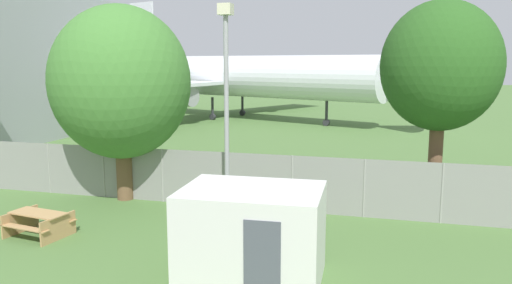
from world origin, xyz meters
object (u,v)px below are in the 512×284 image
Objects in this scene: picnic_bench_near_cabin at (39,221)px; tree_behind_benches at (441,67)px; portable_cabin at (252,234)px; tree_left_of_cabin at (121,83)px; airplane at (236,77)px.

picnic_bench_near_cabin is 14.18m from tree_behind_benches.
portable_cabin is at bearing -9.92° from picnic_bench_near_cabin.
picnic_bench_near_cabin is 0.26× the size of tree_left_of_cabin.
tree_left_of_cabin is (0.44, 4.52, 4.10)m from picnic_bench_near_cabin.
tree_behind_benches reaches higher than portable_cabin.
tree_behind_benches is (11.61, 1.27, 0.62)m from tree_left_of_cabin.
airplane is at bearing 96.44° from picnic_bench_near_cabin.
airplane is 4.77× the size of tree_left_of_cabin.
portable_cabin is 0.47× the size of tree_behind_benches.
picnic_bench_near_cabin is (-7.24, 1.27, -0.69)m from portable_cabin.
airplane is at bearing 98.34° from tree_left_of_cabin.
portable_cabin is 7.39m from picnic_bench_near_cabin.
airplane is 10.16× the size of portable_cabin.
tree_behind_benches is at bearing 6.23° from tree_left_of_cabin.
tree_behind_benches is (15.74, -26.91, 1.24)m from airplane.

